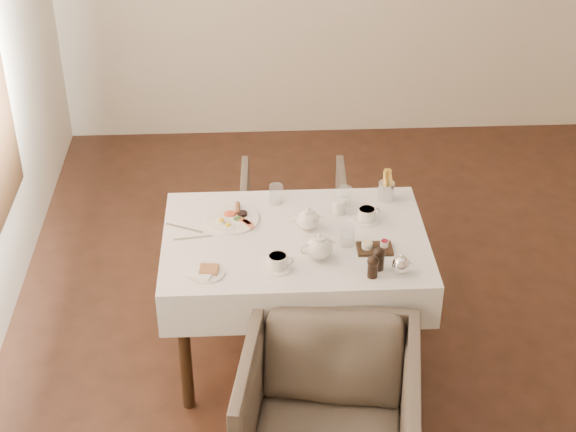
% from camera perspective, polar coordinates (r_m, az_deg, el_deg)
% --- Properties ---
extents(table, '(1.28, 0.88, 0.75)m').
position_cam_1_polar(table, '(4.32, 0.45, -2.63)').
color(table, black).
rests_on(table, ground).
extents(armchair_near, '(0.86, 0.88, 0.70)m').
position_cam_1_polar(armchair_near, '(3.91, 2.64, -12.78)').
color(armchair_near, '#51473B').
rests_on(armchair_near, ground).
extents(armchair_far, '(0.64, 0.66, 0.58)m').
position_cam_1_polar(armchair_far, '(5.25, 0.36, -0.20)').
color(armchair_far, '#51473B').
rests_on(armchair_far, ground).
extents(breakfast_plate, '(0.27, 0.27, 0.03)m').
position_cam_1_polar(breakfast_plate, '(4.39, -3.61, -0.16)').
color(breakfast_plate, white).
rests_on(breakfast_plate, table).
extents(side_plate, '(0.18, 0.17, 0.02)m').
position_cam_1_polar(side_plate, '(4.02, -5.36, -3.64)').
color(side_plate, white).
rests_on(side_plate, table).
extents(teapot_centre, '(0.16, 0.13, 0.12)m').
position_cam_1_polar(teapot_centre, '(4.28, 1.29, -0.12)').
color(teapot_centre, white).
rests_on(teapot_centre, table).
extents(teapot_front, '(0.20, 0.18, 0.14)m').
position_cam_1_polar(teapot_front, '(4.08, 2.03, -1.93)').
color(teapot_front, white).
rests_on(teapot_front, table).
extents(creamer, '(0.08, 0.08, 0.07)m').
position_cam_1_polar(creamer, '(4.42, 3.31, 0.61)').
color(creamer, white).
rests_on(creamer, table).
extents(teacup_near, '(0.14, 0.14, 0.07)m').
position_cam_1_polar(teacup_near, '(4.03, -0.67, -3.02)').
color(teacup_near, white).
rests_on(teacup_near, table).
extents(teacup_far, '(0.14, 0.14, 0.07)m').
position_cam_1_polar(teacup_far, '(4.38, 5.11, 0.06)').
color(teacup_far, white).
rests_on(teacup_far, table).
extents(glass_left, '(0.09, 0.09, 0.10)m').
position_cam_1_polar(glass_left, '(4.50, -0.77, 1.42)').
color(glass_left, silver).
rests_on(glass_left, table).
extents(glass_mid, '(0.09, 0.09, 0.10)m').
position_cam_1_polar(glass_mid, '(4.19, 3.86, -1.23)').
color(glass_mid, silver).
rests_on(glass_mid, table).
extents(glass_right, '(0.08, 0.08, 0.10)m').
position_cam_1_polar(glass_right, '(4.48, 3.67, 1.27)').
color(glass_right, silver).
rests_on(glass_right, table).
extents(condiment_board, '(0.17, 0.11, 0.04)m').
position_cam_1_polar(condiment_board, '(4.18, 5.60, -2.04)').
color(condiment_board, black).
rests_on(condiment_board, table).
extents(pepper_mill_left, '(0.07, 0.07, 0.11)m').
position_cam_1_polar(pepper_mill_left, '(3.98, 5.50, -3.26)').
color(pepper_mill_left, black).
rests_on(pepper_mill_left, table).
extents(pepper_mill_right, '(0.06, 0.06, 0.12)m').
position_cam_1_polar(pepper_mill_right, '(4.03, 5.90, -2.74)').
color(pepper_mill_right, black).
rests_on(pepper_mill_right, table).
extents(silver_pot, '(0.12, 0.10, 0.11)m').
position_cam_1_polar(silver_pot, '(4.02, 7.32, -3.06)').
color(silver_pot, white).
rests_on(silver_pot, table).
extents(fries_cup, '(0.08, 0.08, 0.18)m').
position_cam_1_polar(fries_cup, '(4.54, 6.39, 1.91)').
color(fries_cup, silver).
rests_on(fries_cup, table).
extents(cutlery_fork, '(0.19, 0.10, 0.00)m').
position_cam_1_polar(cutlery_fork, '(4.35, -6.73, -0.79)').
color(cutlery_fork, silver).
rests_on(cutlery_fork, table).
extents(cutlery_knife, '(0.19, 0.04, 0.00)m').
position_cam_1_polar(cutlery_knife, '(4.27, -6.16, -1.42)').
color(cutlery_knife, silver).
rests_on(cutlery_knife, table).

